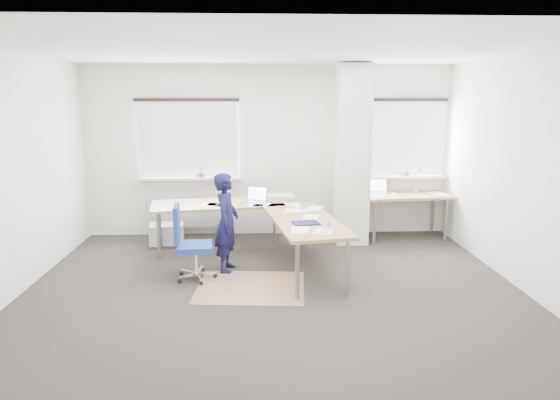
{
  "coord_description": "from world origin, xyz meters",
  "views": [
    {
      "loc": [
        -0.17,
        -5.75,
        2.3
      ],
      "look_at": [
        0.13,
        0.9,
        0.91
      ],
      "focal_mm": 32.0,
      "sensor_mm": 36.0,
      "label": 1
    }
  ],
  "objects_px": {
    "desk_side": "(405,197)",
    "person": "(227,223)",
    "desk_main": "(262,212)",
    "task_chair": "(192,259)"
  },
  "relations": [
    {
      "from": "desk_side",
      "to": "person",
      "type": "relative_size",
      "value": 1.1
    },
    {
      "from": "desk_side",
      "to": "task_chair",
      "type": "xyz_separation_m",
      "value": [
        -3.25,
        -1.81,
        -0.41
      ]
    },
    {
      "from": "desk_main",
      "to": "desk_side",
      "type": "distance_m",
      "value": 2.58
    },
    {
      "from": "desk_main",
      "to": "task_chair",
      "type": "bearing_deg",
      "value": -148.66
    },
    {
      "from": "person",
      "to": "desk_main",
      "type": "bearing_deg",
      "value": -38.72
    },
    {
      "from": "desk_side",
      "to": "person",
      "type": "distance_m",
      "value": 3.19
    },
    {
      "from": "desk_main",
      "to": "desk_side",
      "type": "relative_size",
      "value": 1.9
    },
    {
      "from": "desk_main",
      "to": "task_chair",
      "type": "relative_size",
      "value": 2.85
    },
    {
      "from": "person",
      "to": "task_chair",
      "type": "bearing_deg",
      "value": 135.73
    },
    {
      "from": "task_chair",
      "to": "person",
      "type": "xyz_separation_m",
      "value": [
        0.42,
        0.32,
        0.39
      ]
    }
  ]
}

